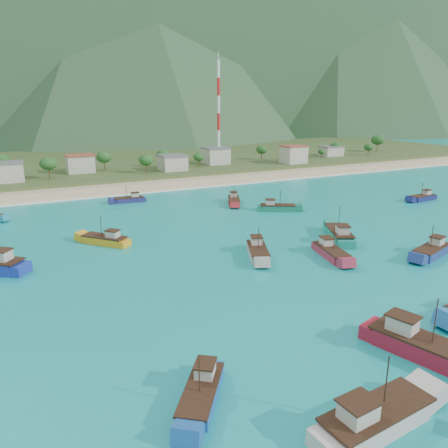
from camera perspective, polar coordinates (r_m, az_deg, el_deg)
name	(u,v)px	position (r m, az deg, el deg)	size (l,w,h in m)	color
ground	(248,272)	(72.02, 3.22, -6.23)	(600.00, 600.00, 0.00)	#0C888C
beach	(127,188)	(143.43, -12.59, 4.58)	(400.00, 18.00, 1.20)	beige
land	(92,164)	(202.47, -16.89, 7.48)	(400.00, 110.00, 2.40)	#385123
surf_line	(135,194)	(134.40, -11.59, 3.90)	(400.00, 2.50, 0.08)	white
mountains	(5,6)	(468.78, -26.69, 24.08)	(1520.00, 440.00, 260.00)	slate
village	(114,164)	(165.89, -14.15, 7.63)	(205.84, 29.52, 7.48)	beige
vegetation	(106,163)	(166.01, -15.16, 7.71)	(277.25, 25.92, 8.73)	#235623
radio_tower	(219,113)	(184.25, -0.71, 14.30)	(1.20, 1.20, 41.06)	red
boat_0	(105,241)	(88.28, -15.23, -2.11)	(8.81, 9.48, 5.91)	orange
boat_1	(423,198)	(134.96, 24.50, 3.10)	(9.61, 3.58, 5.56)	navy
boat_6	(234,201)	(118.82, 1.30, 2.99)	(6.70, 9.96, 5.71)	red
boat_10	(331,253)	(80.70, 13.77, -3.69)	(5.20, 10.56, 5.99)	#A1293E
boat_12	(277,208)	(111.96, 6.93, 2.08)	(9.88, 7.22, 5.74)	#157458
boat_13	(339,235)	(90.85, 14.80, -1.44)	(8.45, 12.21, 7.03)	#14826D
boat_15	(258,252)	(78.97, 4.41, -3.68)	(6.91, 10.70, 6.11)	#AEA69F
boat_20	(432,252)	(87.32, 25.48, -3.28)	(11.08, 6.12, 6.28)	navy
boat_23	(375,420)	(42.51, 19.10, -23.06)	(12.39, 4.59, 7.17)	beige
boat_24	(421,348)	(54.07, 24.38, -14.49)	(7.30, 13.43, 7.61)	maroon
boat_25	(129,200)	(123.53, -12.25, 3.08)	(8.85, 3.32, 5.11)	navy
boat_26	(201,394)	(43.70, -2.97, -21.34)	(7.87, 9.33, 5.62)	#1A52A2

